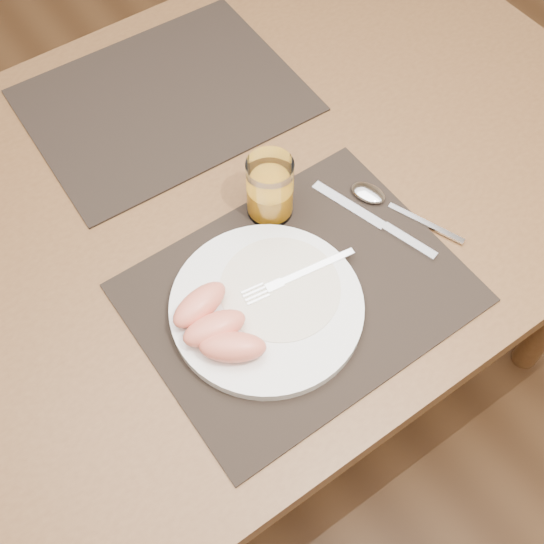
{
  "coord_description": "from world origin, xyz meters",
  "views": [
    {
      "loc": [
        -0.32,
        -0.59,
        1.59
      ],
      "look_at": [
        -0.03,
        -0.18,
        0.77
      ],
      "focal_mm": 45.0,
      "sensor_mm": 36.0,
      "label": 1
    }
  ],
  "objects_px": {
    "placemat_near": "(299,293)",
    "fork": "(290,279)",
    "knife": "(384,226)",
    "table": "(225,221)",
    "plate": "(267,307)",
    "placemat_far": "(164,100)",
    "juice_glass": "(270,191)",
    "spoon": "(377,197)"
  },
  "relations": [
    {
      "from": "juice_glass",
      "to": "plate",
      "type": "bearing_deg",
      "value": -126.49
    },
    {
      "from": "placemat_near",
      "to": "fork",
      "type": "height_order",
      "value": "fork"
    },
    {
      "from": "table",
      "to": "knife",
      "type": "height_order",
      "value": "knife"
    },
    {
      "from": "fork",
      "to": "juice_glass",
      "type": "bearing_deg",
      "value": 66.75
    },
    {
      "from": "placemat_far",
      "to": "fork",
      "type": "xyz_separation_m",
      "value": [
        -0.04,
        -0.42,
        0.02
      ]
    },
    {
      "from": "table",
      "to": "placemat_far",
      "type": "height_order",
      "value": "placemat_far"
    },
    {
      "from": "placemat_near",
      "to": "plate",
      "type": "distance_m",
      "value": 0.05
    },
    {
      "from": "plate",
      "to": "knife",
      "type": "xyz_separation_m",
      "value": [
        0.22,
        0.01,
        -0.01
      ]
    },
    {
      "from": "fork",
      "to": "spoon",
      "type": "height_order",
      "value": "fork"
    },
    {
      "from": "placemat_far",
      "to": "plate",
      "type": "relative_size",
      "value": 1.67
    },
    {
      "from": "table",
      "to": "juice_glass",
      "type": "relative_size",
      "value": 13.25
    },
    {
      "from": "juice_glass",
      "to": "table",
      "type": "bearing_deg",
      "value": 116.3
    },
    {
      "from": "placemat_far",
      "to": "plate",
      "type": "distance_m",
      "value": 0.45
    },
    {
      "from": "knife",
      "to": "fork",
      "type": "bearing_deg",
      "value": -179.54
    },
    {
      "from": "table",
      "to": "plate",
      "type": "bearing_deg",
      "value": -106.66
    },
    {
      "from": "table",
      "to": "spoon",
      "type": "height_order",
      "value": "spoon"
    },
    {
      "from": "plate",
      "to": "spoon",
      "type": "height_order",
      "value": "plate"
    },
    {
      "from": "table",
      "to": "fork",
      "type": "relative_size",
      "value": 7.99
    },
    {
      "from": "plate",
      "to": "knife",
      "type": "relative_size",
      "value": 1.25
    },
    {
      "from": "placemat_near",
      "to": "fork",
      "type": "distance_m",
      "value": 0.03
    },
    {
      "from": "table",
      "to": "spoon",
      "type": "bearing_deg",
      "value": -40.17
    },
    {
      "from": "plate",
      "to": "placemat_near",
      "type": "bearing_deg",
      "value": -3.18
    },
    {
      "from": "knife",
      "to": "juice_glass",
      "type": "height_order",
      "value": "juice_glass"
    },
    {
      "from": "table",
      "to": "knife",
      "type": "distance_m",
      "value": 0.27
    },
    {
      "from": "fork",
      "to": "spoon",
      "type": "distance_m",
      "value": 0.21
    },
    {
      "from": "placemat_far",
      "to": "table",
      "type": "bearing_deg",
      "value": -96.44
    },
    {
      "from": "placemat_near",
      "to": "spoon",
      "type": "relative_size",
      "value": 2.43
    },
    {
      "from": "table",
      "to": "juice_glass",
      "type": "xyz_separation_m",
      "value": [
        0.04,
        -0.08,
        0.13
      ]
    },
    {
      "from": "placemat_near",
      "to": "knife",
      "type": "bearing_deg",
      "value": 5.97
    },
    {
      "from": "placemat_near",
      "to": "juice_glass",
      "type": "height_order",
      "value": "juice_glass"
    },
    {
      "from": "knife",
      "to": "placemat_near",
      "type": "bearing_deg",
      "value": -174.03
    },
    {
      "from": "plate",
      "to": "juice_glass",
      "type": "height_order",
      "value": "juice_glass"
    },
    {
      "from": "placemat_far",
      "to": "knife",
      "type": "relative_size",
      "value": 2.09
    },
    {
      "from": "table",
      "to": "placemat_near",
      "type": "height_order",
      "value": "placemat_near"
    },
    {
      "from": "placemat_far",
      "to": "knife",
      "type": "height_order",
      "value": "knife"
    },
    {
      "from": "table",
      "to": "fork",
      "type": "distance_m",
      "value": 0.23
    },
    {
      "from": "table",
      "to": "spoon",
      "type": "relative_size",
      "value": 7.55
    },
    {
      "from": "placemat_near",
      "to": "plate",
      "type": "height_order",
      "value": "plate"
    },
    {
      "from": "placemat_near",
      "to": "juice_glass",
      "type": "xyz_separation_m",
      "value": [
        0.05,
        0.14,
        0.05
      ]
    },
    {
      "from": "table",
      "to": "juice_glass",
      "type": "distance_m",
      "value": 0.16
    },
    {
      "from": "fork",
      "to": "knife",
      "type": "distance_m",
      "value": 0.18
    },
    {
      "from": "table",
      "to": "knife",
      "type": "xyz_separation_m",
      "value": [
        0.16,
        -0.2,
        0.09
      ]
    }
  ]
}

